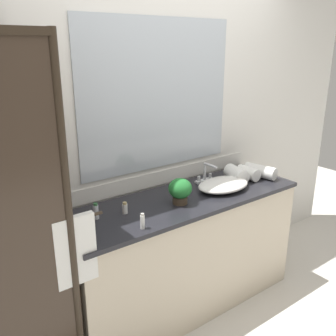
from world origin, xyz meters
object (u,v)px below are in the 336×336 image
at_px(faucet, 206,175).
at_px(rolled_towel_far_edge, 236,174).
at_px(amenity_bottle_shampoo, 143,221).
at_px(potted_plant, 180,190).
at_px(rolled_towel_near_edge, 260,171).
at_px(amenity_bottle_body_wash, 125,208).
at_px(rolled_towel_middle, 248,173).
at_px(sink_basin, 223,185).
at_px(amenity_bottle_lotion, 96,211).

relative_size(faucet, rolled_towel_far_edge, 0.83).
xyz_separation_m(faucet, amenity_bottle_shampoo, (-0.82, -0.37, -0.01)).
distance_m(potted_plant, amenity_bottle_shampoo, 0.44).
height_order(rolled_towel_near_edge, rolled_towel_far_edge, rolled_towel_far_edge).
bearing_deg(potted_plant, faucet, 26.48).
xyz_separation_m(potted_plant, amenity_bottle_shampoo, (-0.40, -0.16, -0.05)).
bearing_deg(faucet, amenity_bottle_shampoo, -156.01).
bearing_deg(potted_plant, rolled_towel_near_edge, 1.75).
bearing_deg(amenity_bottle_body_wash, rolled_towel_middle, -1.56).
bearing_deg(faucet, sink_basin, -90.00).
relative_size(amenity_bottle_body_wash, rolled_towel_middle, 0.42).
relative_size(rolled_towel_near_edge, rolled_towel_middle, 1.41).
distance_m(amenity_bottle_shampoo, rolled_towel_far_edge, 1.06).
bearing_deg(amenity_bottle_lotion, amenity_bottle_body_wash, -12.02).
height_order(amenity_bottle_lotion, rolled_towel_middle, amenity_bottle_lotion).
relative_size(potted_plant, amenity_bottle_lotion, 1.72).
relative_size(sink_basin, amenity_bottle_body_wash, 5.54).
distance_m(amenity_bottle_body_wash, rolled_towel_far_edge, 1.01).
height_order(potted_plant, amenity_bottle_body_wash, potted_plant).
bearing_deg(amenity_bottle_lotion, rolled_towel_near_edge, -3.96).
height_order(faucet, amenity_bottle_shampoo, faucet).
height_order(sink_basin, amenity_bottle_shampoo, amenity_bottle_shampoo).
height_order(potted_plant, amenity_bottle_shampoo, potted_plant).
distance_m(sink_basin, faucet, 0.20).
xyz_separation_m(amenity_bottle_shampoo, rolled_towel_far_edge, (1.03, 0.24, 0.01)).
bearing_deg(faucet, amenity_bottle_lotion, -175.07).
bearing_deg(faucet, rolled_towel_near_edge, -22.92).
distance_m(sink_basin, rolled_towel_near_edge, 0.43).
bearing_deg(rolled_towel_middle, potted_plant, -175.81).
height_order(potted_plant, rolled_towel_near_edge, potted_plant).
height_order(faucet, rolled_towel_middle, faucet).
relative_size(sink_basin, faucet, 2.50).
bearing_deg(rolled_towel_far_edge, faucet, 149.39).
distance_m(rolled_towel_near_edge, rolled_towel_middle, 0.11).
xyz_separation_m(sink_basin, potted_plant, (-0.42, -0.01, 0.06)).
bearing_deg(sink_basin, rolled_towel_near_edge, 1.94).
height_order(faucet, rolled_towel_near_edge, faucet).
xyz_separation_m(potted_plant, amenity_bottle_body_wash, (-0.38, 0.08, -0.06)).
distance_m(faucet, rolled_towel_far_edge, 0.25).
relative_size(amenity_bottle_shampoo, rolled_towel_far_edge, 0.47).
bearing_deg(rolled_towel_far_edge, sink_basin, -161.28).
xyz_separation_m(amenity_bottle_lotion, rolled_towel_middle, (1.31, -0.07, 0.00)).
distance_m(amenity_bottle_lotion, rolled_towel_middle, 1.31).
xyz_separation_m(potted_plant, rolled_towel_near_edge, (0.85, 0.03, -0.05)).
bearing_deg(potted_plant, amenity_bottle_lotion, 167.62).
xyz_separation_m(amenity_bottle_body_wash, rolled_towel_middle, (1.12, -0.03, 0.01)).
bearing_deg(amenity_bottle_body_wash, amenity_bottle_shampoo, -95.08).
distance_m(sink_basin, rolled_towel_middle, 0.33).
relative_size(amenity_bottle_lotion, rolled_towel_middle, 0.57).
xyz_separation_m(rolled_towel_near_edge, rolled_towel_far_edge, (-0.22, 0.06, 0.01)).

